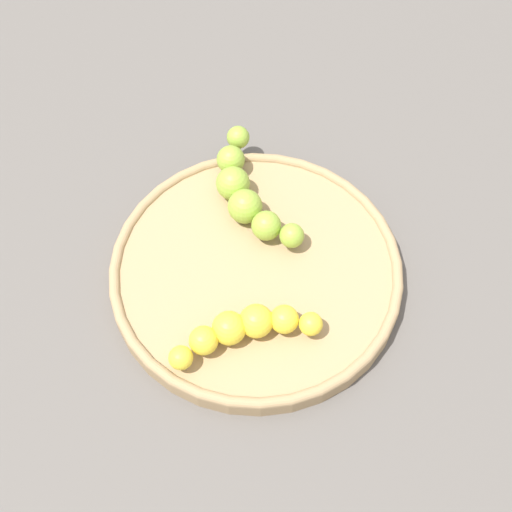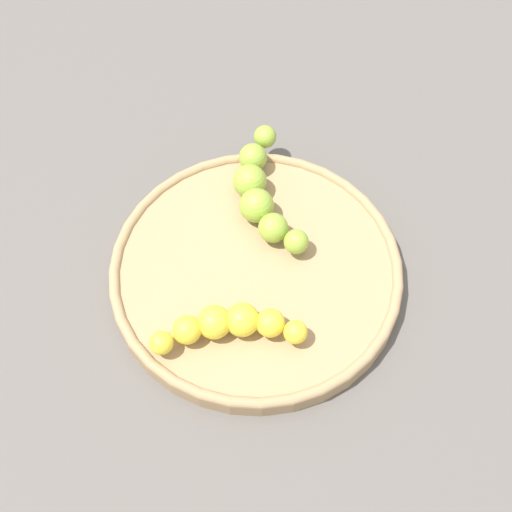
{
  "view_description": "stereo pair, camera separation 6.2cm",
  "coord_description": "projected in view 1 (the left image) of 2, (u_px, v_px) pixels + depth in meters",
  "views": [
    {
      "loc": [
        -0.19,
        -0.26,
        0.56
      ],
      "look_at": [
        0.0,
        0.0,
        0.04
      ],
      "focal_mm": 48.02,
      "sensor_mm": 36.0,
      "label": 1
    },
    {
      "loc": [
        -0.13,
        -0.3,
        0.56
      ],
      "look_at": [
        0.0,
        0.0,
        0.04
      ],
      "focal_mm": 48.02,
      "sensor_mm": 36.0,
      "label": 2
    }
  ],
  "objects": [
    {
      "name": "ground_plane",
      "position": [
        256.0,
        277.0,
        0.65
      ],
      "size": [
        2.4,
        2.4,
        0.0
      ],
      "primitive_type": "plane",
      "color": "#56514C"
    },
    {
      "name": "fruit_bowl",
      "position": [
        256.0,
        271.0,
        0.64
      ],
      "size": [
        0.27,
        0.27,
        0.02
      ],
      "color": "#A08259",
      "rests_on": "ground_plane"
    },
    {
      "name": "banana_green",
      "position": [
        246.0,
        192.0,
        0.66
      ],
      "size": [
        0.07,
        0.15,
        0.03
      ],
      "rotation": [
        0.0,
        0.0,
        2.94
      ],
      "color": "#8CAD38",
      "rests_on": "fruit_bowl"
    },
    {
      "name": "banana_yellow",
      "position": [
        244.0,
        329.0,
        0.58
      ],
      "size": [
        0.13,
        0.06,
        0.03
      ],
      "rotation": [
        0.0,
        0.0,
        1.23
      ],
      "color": "yellow",
      "rests_on": "fruit_bowl"
    }
  ]
}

